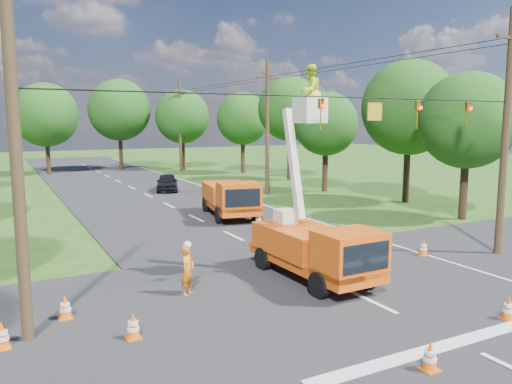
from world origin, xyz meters
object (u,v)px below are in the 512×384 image
traffic_cone_4 (133,326)px  traffic_cone_8 (423,247)px  second_truck (231,197)px  traffic_cone_7 (258,205)px  ground_worker (188,270)px  pole_right_near (506,132)px  tree_far_b (119,110)px  traffic_cone_6 (2,336)px  tree_right_a (468,121)px  traffic_cone_0 (430,356)px  traffic_cone_5 (65,307)px  pole_right_far (180,125)px  tree_right_c (326,124)px  tree_far_c (182,117)px  pole_left (17,164)px  tree_right_b (409,108)px  traffic_cone_3 (258,218)px  distant_car (167,182)px  bucket_truck (315,234)px  traffic_cone_2 (299,240)px  pole_right_mid (267,127)px  tree_far_a (46,115)px  traffic_cone_1 (508,308)px  tree_right_e (243,119)px  tree_right_d (290,109)px

traffic_cone_4 → traffic_cone_8: (12.60, 2.40, 0.00)m
second_truck → traffic_cone_7: second_truck is taller
ground_worker → traffic_cone_4: size_ratio=2.28×
pole_right_near → tree_far_b: bearing=97.0°
traffic_cone_6 → tree_right_a: bearing=14.9°
traffic_cone_0 → tree_far_b: bearing=84.7°
ground_worker → traffic_cone_5: (-3.75, -0.32, -0.45)m
pole_right_far → tree_right_c: size_ratio=1.28×
pole_right_near → tree_far_b: size_ratio=0.97×
traffic_cone_0 → tree_far_c: (11.18, 47.88, 5.70)m
pole_left → tree_right_b: 27.35m
traffic_cone_3 → pole_right_near: bearing=-58.6°
distant_car → tree_far_c: tree_far_c is taller
bucket_truck → traffic_cone_2: 4.61m
distant_car → pole_right_mid: bearing=-19.4°
pole_right_near → ground_worker: bearing=174.3°
traffic_cone_4 → pole_right_far: 44.30m
traffic_cone_4 → traffic_cone_6: same height
traffic_cone_6 → tree_right_c: 30.63m
traffic_cone_5 → traffic_cone_8: 13.97m
traffic_cone_3 → traffic_cone_7: 4.38m
traffic_cone_6 → tree_far_a: 43.96m
distant_car → traffic_cone_4: distant_car is taller
distant_car → traffic_cone_2: distant_car is taller
tree_right_a → tree_far_a: 41.37m
second_truck → traffic_cone_1: (0.49, -17.41, -0.80)m
traffic_cone_2 → traffic_cone_8: size_ratio=1.00×
traffic_cone_4 → pole_right_far: size_ratio=0.07×
traffic_cone_2 → tree_right_c: size_ratio=0.09×
ground_worker → traffic_cone_1: (7.20, -6.13, -0.45)m
traffic_cone_7 → tree_far_b: bearing=92.6°
pole_right_near → tree_right_c: bearing=76.1°
second_truck → pole_right_mid: size_ratio=0.63×
traffic_cone_4 → tree_far_c: bearing=69.0°
pole_right_far → tree_far_a: pole_right_far is taller
traffic_cone_5 → tree_far_c: tree_far_c is taller
tree_far_b → tree_right_e: bearing=-42.8°
distant_car → traffic_cone_6: size_ratio=5.71×
pole_left → ground_worker: bearing=15.4°
pole_right_near → tree_right_e: size_ratio=1.16×
tree_right_b → tree_right_e: size_ratio=1.12×
second_truck → tree_right_c: (11.22, 6.41, 4.15)m
traffic_cone_5 → tree_far_c: 45.14m
pole_right_near → pole_left: (-18.00, 0.00, -0.61)m
second_truck → traffic_cone_2: bearing=-81.3°
traffic_cone_2 → traffic_cone_3: (0.77, 5.26, 0.00)m
traffic_cone_6 → traffic_cone_4: bearing=-16.9°
pole_right_mid → traffic_cone_0: bearing=-111.5°
tree_right_d → bucket_truck: bearing=-119.8°
second_truck → traffic_cone_8: second_truck is taller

